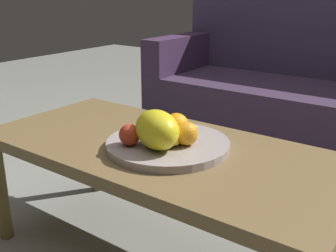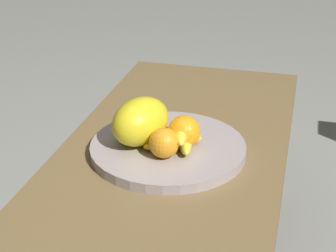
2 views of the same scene
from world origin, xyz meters
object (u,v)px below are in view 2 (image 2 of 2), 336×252
banana_bunch (180,138)px  coffee_table (174,163)px  melon_large_front (141,121)px  orange_left (163,143)px  fruit_bowl (168,148)px  apple_front (140,116)px  orange_front (184,132)px

banana_bunch → coffee_table: bearing=-148.5°
coffee_table → banana_bunch: (0.04, 0.02, 0.10)m
coffee_table → melon_large_front: (0.04, -0.07, 0.13)m
coffee_table → orange_left: orange_left is taller
fruit_bowl → banana_bunch: banana_bunch is taller
coffee_table → fruit_bowl: 0.07m
melon_large_front → orange_left: (0.05, 0.07, -0.02)m
coffee_table → apple_front: 0.15m
fruit_bowl → apple_front: 0.13m
coffee_table → banana_bunch: size_ratio=7.60×
apple_front → banana_bunch: (0.08, 0.13, -0.01)m
coffee_table → melon_large_front: bearing=-60.4°
melon_large_front → orange_front: bearing=93.6°
fruit_bowl → orange_left: (0.06, 0.01, 0.05)m
apple_front → orange_front: bearing=60.9°
fruit_bowl → orange_left: orange_left is taller
orange_left → coffee_table: bearing=179.0°
melon_large_front → orange_front: melon_large_front is taller
orange_left → apple_front: size_ratio=1.11×
fruit_bowl → orange_left: bearing=4.5°
coffee_table → fruit_bowl: (0.03, -0.01, 0.06)m
fruit_bowl → melon_large_front: melon_large_front is taller
orange_front → melon_large_front: bearing=-86.4°
coffee_table → apple_front: apple_front is taller
fruit_bowl → banana_bunch: bearing=76.0°
melon_large_front → banana_bunch: bearing=90.9°
melon_large_front → orange_front: (-0.01, 0.11, -0.02)m
fruit_bowl → orange_front: size_ratio=4.80×
orange_front → orange_left: (0.06, -0.04, -0.00)m
orange_left → banana_bunch: 0.06m
fruit_bowl → orange_front: (0.00, 0.04, 0.05)m
fruit_bowl → apple_front: size_ratio=5.88×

